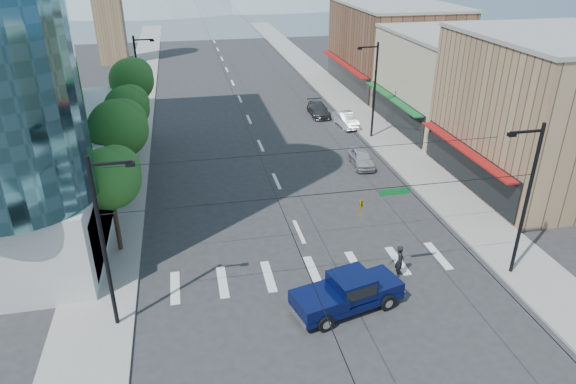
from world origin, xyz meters
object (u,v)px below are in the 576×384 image
Objects in this scene: pickup_truck at (347,292)px; pedestrian at (400,261)px; parked_car_far at (318,109)px; parked_car_mid at (346,120)px; parked_car_near at (362,158)px.

pickup_truck reaches higher than pedestrian.
pedestrian reaches higher than parked_car_far.
pickup_truck is 3.22× the size of pedestrian.
parked_car_far is (6.95, 31.93, -0.36)m from pickup_truck.
pickup_truck is 29.18m from parked_car_mid.
parked_car_mid is 0.92× the size of parked_car_far.
pedestrian reaches higher than parked_car_near.
parked_car_near is 0.94× the size of parked_car_mid.
parked_car_mid is at bearing 84.47° from parked_car_near.
pedestrian is at bearing -96.85° from parked_car_near.
parked_car_mid is 4.47m from parked_car_far.
pickup_truck reaches higher than parked_car_far.
pickup_truck is 1.33× the size of parked_car_far.
pedestrian is 26.09m from parked_car_mid.
parked_car_mid is (4.94, 25.61, -0.26)m from pedestrian.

